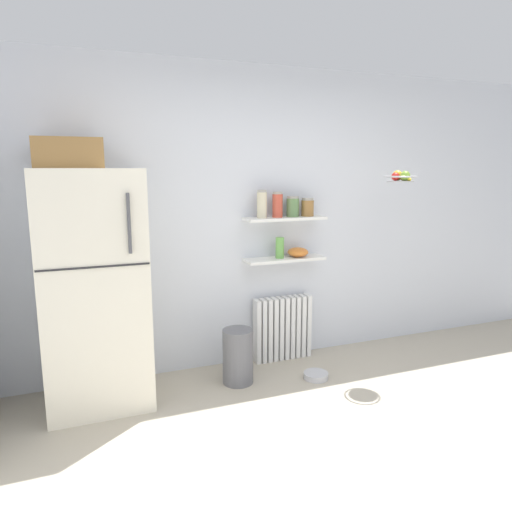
{
  "coord_description": "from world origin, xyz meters",
  "views": [
    {
      "loc": [
        -1.55,
        -1.81,
        1.74
      ],
      "look_at": [
        -0.23,
        1.6,
        1.05
      ],
      "focal_mm": 32.76,
      "sensor_mm": 36.0,
      "label": 1
    }
  ],
  "objects_px": {
    "radiator": "(282,328)",
    "vase": "(280,248)",
    "shelf_bowl": "(298,252)",
    "hanging_fruit_basket": "(401,177)",
    "storage_jar_3": "(308,207)",
    "trash_bin": "(238,356)",
    "storage_jar_2": "(293,207)",
    "refrigerator": "(93,284)",
    "storage_jar_1": "(278,205)",
    "pet_food_bowl": "(316,375)",
    "storage_jar_0": "(262,204)"
  },
  "relations": [
    {
      "from": "radiator",
      "to": "vase",
      "type": "height_order",
      "value": "vase"
    },
    {
      "from": "radiator",
      "to": "shelf_bowl",
      "type": "height_order",
      "value": "shelf_bowl"
    },
    {
      "from": "vase",
      "to": "hanging_fruit_basket",
      "type": "bearing_deg",
      "value": -22.85
    },
    {
      "from": "storage_jar_3",
      "to": "trash_bin",
      "type": "height_order",
      "value": "storage_jar_3"
    },
    {
      "from": "vase",
      "to": "shelf_bowl",
      "type": "bearing_deg",
      "value": 0.0
    },
    {
      "from": "storage_jar_2",
      "to": "storage_jar_3",
      "type": "xyz_separation_m",
      "value": [
        0.15,
        0.0,
        -0.01
      ]
    },
    {
      "from": "shelf_bowl",
      "to": "storage_jar_3",
      "type": "bearing_deg",
      "value": -0.0
    },
    {
      "from": "storage_jar_2",
      "to": "hanging_fruit_basket",
      "type": "bearing_deg",
      "value": -25.77
    },
    {
      "from": "trash_bin",
      "to": "hanging_fruit_basket",
      "type": "relative_size",
      "value": 1.64
    },
    {
      "from": "refrigerator",
      "to": "shelf_bowl",
      "type": "relative_size",
      "value": 10.44
    },
    {
      "from": "refrigerator",
      "to": "shelf_bowl",
      "type": "bearing_deg",
      "value": 6.93
    },
    {
      "from": "trash_bin",
      "to": "storage_jar_1",
      "type": "bearing_deg",
      "value": 31.91
    },
    {
      "from": "storage_jar_3",
      "to": "hanging_fruit_basket",
      "type": "relative_size",
      "value": 0.58
    },
    {
      "from": "radiator",
      "to": "trash_bin",
      "type": "bearing_deg",
      "value": -149.26
    },
    {
      "from": "pet_food_bowl",
      "to": "hanging_fruit_basket",
      "type": "xyz_separation_m",
      "value": [
        0.81,
        0.07,
        1.64
      ]
    },
    {
      "from": "vase",
      "to": "hanging_fruit_basket",
      "type": "xyz_separation_m",
      "value": [
        0.94,
        -0.4,
        0.62
      ]
    },
    {
      "from": "radiator",
      "to": "trash_bin",
      "type": "relative_size",
      "value": 1.29
    },
    {
      "from": "trash_bin",
      "to": "storage_jar_2",
      "type": "bearing_deg",
      "value": 25.47
    },
    {
      "from": "storage_jar_3",
      "to": "vase",
      "type": "distance_m",
      "value": 0.44
    },
    {
      "from": "storage_jar_1",
      "to": "shelf_bowl",
      "type": "distance_m",
      "value": 0.48
    },
    {
      "from": "refrigerator",
      "to": "storage_jar_2",
      "type": "height_order",
      "value": "refrigerator"
    },
    {
      "from": "storage_jar_2",
      "to": "vase",
      "type": "bearing_deg",
      "value": 180.0
    },
    {
      "from": "vase",
      "to": "trash_bin",
      "type": "bearing_deg",
      "value": -149.4
    },
    {
      "from": "hanging_fruit_basket",
      "to": "shelf_bowl",
      "type": "bearing_deg",
      "value": 152.54
    },
    {
      "from": "refrigerator",
      "to": "trash_bin",
      "type": "bearing_deg",
      "value": -4.35
    },
    {
      "from": "refrigerator",
      "to": "storage_jar_0",
      "type": "relative_size",
      "value": 8.1
    },
    {
      "from": "storage_jar_1",
      "to": "vase",
      "type": "distance_m",
      "value": 0.38
    },
    {
      "from": "storage_jar_0",
      "to": "hanging_fruit_basket",
      "type": "xyz_separation_m",
      "value": [
        1.12,
        -0.4,
        0.23
      ]
    },
    {
      "from": "refrigerator",
      "to": "hanging_fruit_basket",
      "type": "relative_size",
      "value": 6.99
    },
    {
      "from": "refrigerator",
      "to": "storage_jar_1",
      "type": "bearing_deg",
      "value": 7.83
    },
    {
      "from": "vase",
      "to": "storage_jar_0",
      "type": "bearing_deg",
      "value": -180.0
    },
    {
      "from": "refrigerator",
      "to": "trash_bin",
      "type": "height_order",
      "value": "refrigerator"
    },
    {
      "from": "storage_jar_2",
      "to": "hanging_fruit_basket",
      "type": "height_order",
      "value": "hanging_fruit_basket"
    },
    {
      "from": "storage_jar_2",
      "to": "shelf_bowl",
      "type": "relative_size",
      "value": 0.97
    },
    {
      "from": "trash_bin",
      "to": "shelf_bowl",
      "type": "bearing_deg",
      "value": 23.52
    },
    {
      "from": "vase",
      "to": "radiator",
      "type": "bearing_deg",
      "value": 32.2
    },
    {
      "from": "refrigerator",
      "to": "storage_jar_0",
      "type": "distance_m",
      "value": 1.51
    },
    {
      "from": "pet_food_bowl",
      "to": "vase",
      "type": "bearing_deg",
      "value": 106.39
    },
    {
      "from": "radiator",
      "to": "vase",
      "type": "bearing_deg",
      "value": -147.8
    },
    {
      "from": "trash_bin",
      "to": "storage_jar_3",
      "type": "bearing_deg",
      "value": 21.09
    },
    {
      "from": "hanging_fruit_basket",
      "to": "vase",
      "type": "bearing_deg",
      "value": 157.15
    },
    {
      "from": "refrigerator",
      "to": "pet_food_bowl",
      "type": "height_order",
      "value": "refrigerator"
    },
    {
      "from": "refrigerator",
      "to": "hanging_fruit_basket",
      "type": "xyz_separation_m",
      "value": [
        2.52,
        -0.19,
        0.75
      ]
    },
    {
      "from": "storage_jar_3",
      "to": "trash_bin",
      "type": "distance_m",
      "value": 1.43
    },
    {
      "from": "storage_jar_0",
      "to": "radiator",
      "type": "bearing_deg",
      "value": 7.82
    },
    {
      "from": "refrigerator",
      "to": "shelf_bowl",
      "type": "distance_m",
      "value": 1.77
    },
    {
      "from": "storage_jar_3",
      "to": "storage_jar_1",
      "type": "bearing_deg",
      "value": 180.0
    },
    {
      "from": "trash_bin",
      "to": "hanging_fruit_basket",
      "type": "distance_m",
      "value": 2.04
    },
    {
      "from": "radiator",
      "to": "pet_food_bowl",
      "type": "bearing_deg",
      "value": -79.81
    },
    {
      "from": "shelf_bowl",
      "to": "refrigerator",
      "type": "bearing_deg",
      "value": -173.07
    }
  ]
}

